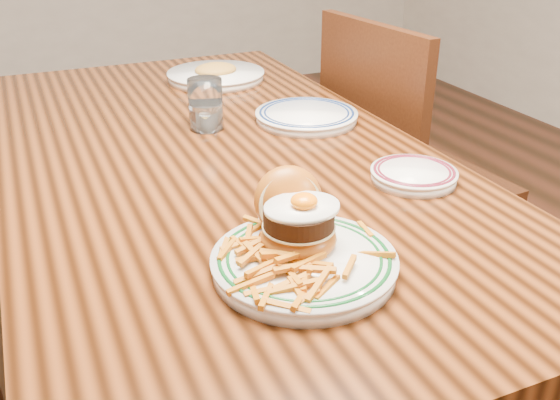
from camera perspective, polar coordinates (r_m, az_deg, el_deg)
name	(u,v)px	position (r m, az deg, el deg)	size (l,w,h in m)	color
table	(216,188)	(1.35, -5.89, 1.12)	(0.85, 1.60, 0.75)	black
chair_right	(400,173)	(1.83, 10.90, 2.43)	(0.48, 0.48, 0.94)	#3D1D0C
main_plate	(301,245)	(0.88, 1.97, -4.16)	(0.26, 0.28, 0.13)	white
side_plate	(414,174)	(1.18, 12.13, 2.33)	(0.16, 0.16, 0.02)	white
rear_plate	(306,116)	(1.47, 2.44, 7.72)	(0.24, 0.24, 0.03)	white
water_glass	(206,107)	(1.42, -6.80, 8.41)	(0.08, 0.08, 0.11)	white
far_plate	(216,75)	(1.81, -5.88, 11.32)	(0.28, 0.28, 0.05)	white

